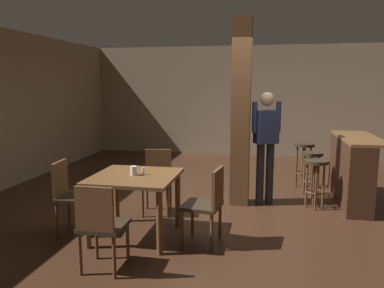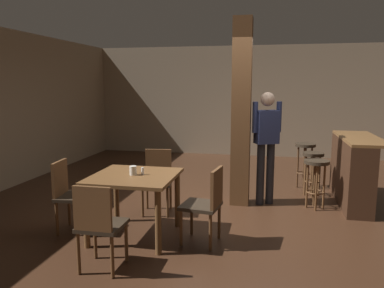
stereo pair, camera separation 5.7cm
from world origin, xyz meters
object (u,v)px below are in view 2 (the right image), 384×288
Objects in this scene: chair_north at (157,177)px; bar_stool_mid at (313,163)px; chair_south at (99,223)px; standing_person at (266,140)px; chair_west at (70,192)px; bar_counter at (351,170)px; dining_table at (134,185)px; napkin_cup at (133,170)px; chair_east at (207,202)px; salt_shaker at (143,171)px; bar_stool_far at (305,155)px; bar_stool_near at (316,172)px.

chair_north reaches higher than bar_stool_mid.
standing_person reaches higher than chair_south.
standing_person is at bearing -141.61° from bar_stool_mid.
bar_counter is (3.67, 1.94, 0.02)m from chair_west.
chair_west and chair_south have the same top height.
chair_west reaches higher than dining_table.
dining_table is at bearing 27.08° from napkin_cup.
chair_east is at bearing 43.33° from chair_south.
dining_table is 1.11× the size of chair_east.
salt_shaker is at bearing 15.85° from dining_table.
napkin_cup is (0.84, 0.01, 0.31)m from chair_west.
salt_shaker is at bearing -132.17° from standing_person.
bar_stool_far is at bearing 51.62° from salt_shaker.
bar_counter is (2.83, 1.92, -0.29)m from napkin_cup.
chair_east is at bearing -130.86° from bar_stool_near.
bar_stool_near is (-0.56, -0.38, 0.02)m from bar_counter.
chair_south is at bearing -91.23° from napkin_cup.
bar_counter is at bearing 34.20° from napkin_cup.
chair_east is at bearing -115.63° from bar_stool_far.
chair_west is at bearing -138.53° from bar_stool_far.
chair_west is 1.21m from chair_south.
salt_shaker is 0.11× the size of bar_stool_far.
chair_south is at bearing -135.26° from bar_counter.
chair_east is at bearing -2.21° from napkin_cup.
chair_west is (-0.85, -0.94, 0.00)m from chair_north.
napkin_cup reaches higher than salt_shaker.
chair_east reaches higher than bar_stool_far.
chair_east is 1.26m from chair_south.
napkin_cup reaches higher than bar_stool_near.
bar_stool_near is at bearing -86.49° from bar_stool_far.
salt_shaker is at bearing -135.12° from bar_stool_mid.
chair_east is 1.31m from chair_north.
napkin_cup is at bearing 177.79° from chair_east.
chair_east is 0.55× the size of bar_counter.
salt_shaker is at bearing 2.73° from chair_west.
napkin_cup is 0.06× the size of standing_person.
dining_table is 0.57× the size of standing_person.
chair_south is 1.22× the size of bar_stool_near.
bar_stool_near is (1.37, 1.58, 0.05)m from chair_east.
chair_north is 1.27m from chair_west.
chair_south reaches higher than dining_table.
chair_north is 0.98m from napkin_cup.
chair_north is 1.83m from chair_south.
bar_stool_mid is (-0.54, 0.28, 0.01)m from bar_counter.
chair_west is 2.91m from standing_person.
bar_counter is at bearing 44.74° from chair_south.
bar_counter is at bearing 34.22° from dining_table.
chair_north is at bearing 132.70° from chair_east.
standing_person reaches higher than bar_stool_mid.
chair_west is 1.11× the size of bar_stool_far.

